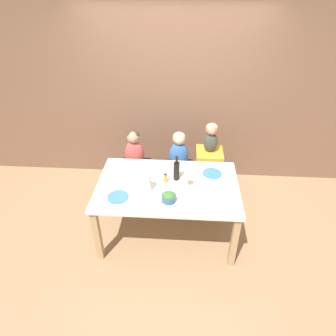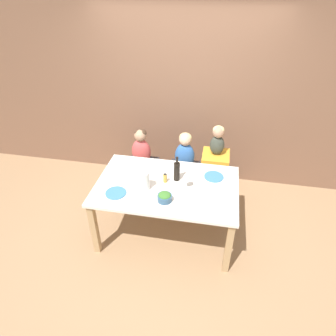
# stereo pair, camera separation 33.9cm
# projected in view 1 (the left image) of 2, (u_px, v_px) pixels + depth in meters

# --- Properties ---
(ground_plane) EXTENTS (14.00, 14.00, 0.00)m
(ground_plane) POSITION_uv_depth(u_px,v_px,m) (168.00, 231.00, 3.86)
(ground_plane) COLOR #9E7A56
(wall_back) EXTENTS (10.00, 0.06, 2.70)m
(wall_back) POSITION_uv_depth(u_px,v_px,m) (174.00, 92.00, 4.20)
(wall_back) COLOR brown
(wall_back) RESTS_ON ground_plane
(dining_table) EXTENTS (1.62, 1.03, 0.75)m
(dining_table) POSITION_uv_depth(u_px,v_px,m) (168.00, 191.00, 3.48)
(dining_table) COLOR white
(dining_table) RESTS_ON ground_plane
(chair_far_left) EXTENTS (0.42, 0.44, 0.47)m
(chair_far_left) POSITION_uv_depth(u_px,v_px,m) (136.00, 170.00, 4.29)
(chair_far_left) COLOR silver
(chair_far_left) RESTS_ON ground_plane
(chair_far_center) EXTENTS (0.42, 0.44, 0.47)m
(chair_far_center) POSITION_uv_depth(u_px,v_px,m) (178.00, 171.00, 4.26)
(chair_far_center) COLOR silver
(chair_far_center) RESTS_ON ground_plane
(chair_right_highchair) EXTENTS (0.36, 0.37, 0.75)m
(chair_right_highchair) POSITION_uv_depth(u_px,v_px,m) (209.00, 161.00, 4.13)
(chair_right_highchair) COLOR silver
(chair_right_highchair) RESTS_ON ground_plane
(person_child_left) EXTENTS (0.27, 0.18, 0.54)m
(person_child_left) POSITION_uv_depth(u_px,v_px,m) (134.00, 149.00, 4.10)
(person_child_left) COLOR #C64C4C
(person_child_left) RESTS_ON chair_far_left
(person_child_center) EXTENTS (0.27, 0.18, 0.54)m
(person_child_center) POSITION_uv_depth(u_px,v_px,m) (179.00, 150.00, 4.06)
(person_child_center) COLOR #3366B2
(person_child_center) RESTS_ON chair_far_center
(person_baby_right) EXTENTS (0.19, 0.16, 0.41)m
(person_baby_right) POSITION_uv_depth(u_px,v_px,m) (211.00, 136.00, 3.91)
(person_baby_right) COLOR #3D4238
(person_baby_right) RESTS_ON chair_right_highchair
(wine_bottle) EXTENTS (0.07, 0.07, 0.31)m
(wine_bottle) POSITION_uv_depth(u_px,v_px,m) (176.00, 170.00, 3.45)
(wine_bottle) COLOR black
(wine_bottle) RESTS_ON dining_table
(paper_towel_roll) EXTENTS (0.12, 0.12, 0.22)m
(paper_towel_roll) POSITION_uv_depth(u_px,v_px,m) (146.00, 182.00, 3.28)
(paper_towel_roll) COLOR white
(paper_towel_roll) RESTS_ON dining_table
(wine_glass_near) EXTENTS (0.08, 0.08, 0.19)m
(wine_glass_near) POSITION_uv_depth(u_px,v_px,m) (188.00, 177.00, 3.33)
(wine_glass_near) COLOR white
(wine_glass_near) RESTS_ON dining_table
(salad_bowl_large) EXTENTS (0.16, 0.16, 0.10)m
(salad_bowl_large) POSITION_uv_depth(u_px,v_px,m) (169.00, 197.00, 3.17)
(salad_bowl_large) COLOR #335675
(salad_bowl_large) RESTS_ON dining_table
(dinner_plate_front_left) EXTENTS (0.23, 0.23, 0.01)m
(dinner_plate_front_left) POSITION_uv_depth(u_px,v_px,m) (118.00, 197.00, 3.24)
(dinner_plate_front_left) COLOR teal
(dinner_plate_front_left) RESTS_ON dining_table
(dinner_plate_back_left) EXTENTS (0.23, 0.23, 0.01)m
(dinner_plate_back_left) POSITION_uv_depth(u_px,v_px,m) (132.00, 167.00, 3.72)
(dinner_plate_back_left) COLOR silver
(dinner_plate_back_left) RESTS_ON dining_table
(dinner_plate_back_right) EXTENTS (0.23, 0.23, 0.01)m
(dinner_plate_back_right) POSITION_uv_depth(u_px,v_px,m) (212.00, 173.00, 3.60)
(dinner_plate_back_right) COLOR teal
(dinner_plate_back_right) RESTS_ON dining_table
(dinner_plate_front_right) EXTENTS (0.23, 0.23, 0.01)m
(dinner_plate_front_right) POSITION_uv_depth(u_px,v_px,m) (212.00, 203.00, 3.17)
(dinner_plate_front_right) COLOR silver
(dinner_plate_front_right) RESTS_ON dining_table
(condiment_bottle_hot_sauce) EXTENTS (0.04, 0.04, 0.13)m
(condiment_bottle_hot_sauce) POSITION_uv_depth(u_px,v_px,m) (165.00, 178.00, 3.44)
(condiment_bottle_hot_sauce) COLOR #BC8E33
(condiment_bottle_hot_sauce) RESTS_ON dining_table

